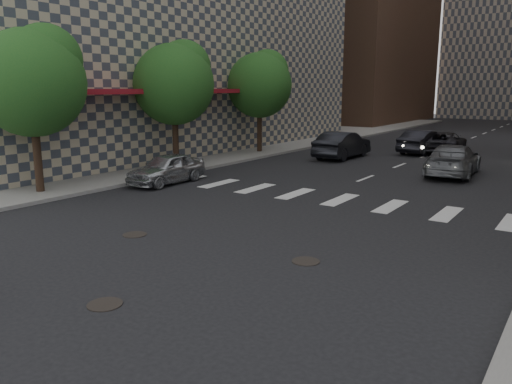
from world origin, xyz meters
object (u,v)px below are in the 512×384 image
traffic_car_e (423,142)px  traffic_car_b (453,160)px  tree_a (34,78)px  traffic_car_a (342,145)px  silver_sedan (167,168)px  tree_c (261,82)px  tree_b (176,81)px  traffic_car_c (444,142)px

traffic_car_e → traffic_car_b: bearing=122.6°
tree_a → traffic_car_a: bearing=72.0°
silver_sedan → traffic_car_e: (6.49, 17.42, 0.09)m
tree_c → traffic_car_a: 6.73m
silver_sedan → traffic_car_a: (3.02, 12.29, 0.14)m
tree_c → silver_sedan: tree_c is taller
tree_b → traffic_car_b: size_ratio=1.24×
traffic_car_a → traffic_car_b: size_ratio=0.94×
tree_b → traffic_car_e: (8.95, 14.00, -3.87)m
silver_sedan → traffic_car_c: size_ratio=0.78×
traffic_car_c → silver_sedan: bearing=62.1°
tree_b → tree_c: 8.00m
tree_a → tree_b: (0.00, 8.00, 0.00)m
tree_c → traffic_car_a: bearing=9.0°
traffic_car_a → tree_c: bearing=9.4°
tree_a → traffic_car_e: tree_a is taller
tree_a → tree_b: 8.00m
traffic_car_c → tree_a: bearing=61.0°
tree_a → traffic_car_b: bearing=48.2°
traffic_car_b → traffic_car_e: (-3.72, 7.84, 0.00)m
traffic_car_e → traffic_car_a: bearing=63.2°
tree_b → traffic_car_b: (12.67, 6.16, -3.87)m
tree_c → traffic_car_e: bearing=33.8°
silver_sedan → tree_c: bearing=100.3°
traffic_car_e → traffic_car_c: bearing=-135.4°
tree_b → silver_sedan: tree_b is taller
tree_c → silver_sedan: (2.45, -11.42, -3.96)m
silver_sedan → traffic_car_a: 12.65m
traffic_car_a → tree_a: bearing=72.4°
tree_a → silver_sedan: size_ratio=1.63×
tree_a → traffic_car_e: bearing=67.9°
tree_b → traffic_car_b: tree_b is taller
traffic_car_b → traffic_car_c: 9.08m
tree_a → tree_b: size_ratio=1.00×
tree_b → traffic_car_c: tree_b is taller
tree_a → tree_c: 16.00m
traffic_car_b → traffic_car_c: size_ratio=1.03×
traffic_car_b → tree_b: bearing=21.5°
tree_b → traffic_car_a: tree_b is taller
silver_sedan → traffic_car_b: bearing=41.4°
traffic_car_c → traffic_car_e: traffic_car_e is taller
tree_c → traffic_car_a: (5.47, 0.86, -3.82)m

